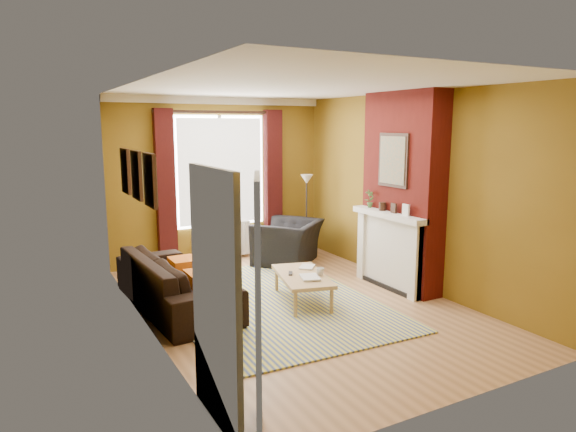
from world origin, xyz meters
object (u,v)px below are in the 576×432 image
object	(u,v)px
sofa	(175,281)
coffee_table	(302,277)
wicker_stool	(270,252)
floor_lamp	(307,192)
armchair	(288,242)

from	to	relation	value
sofa	coffee_table	xyz separation A→B (m)	(1.53, -0.64, 0.00)
coffee_table	wicker_stool	size ratio (longest dim) A/B	2.68
floor_lamp	sofa	bearing A→B (deg)	-152.72
armchair	coffee_table	size ratio (longest dim) A/B	0.88
coffee_table	floor_lamp	bearing A→B (deg)	72.80
armchair	coffee_table	xyz separation A→B (m)	(-0.79, -1.86, -0.02)
wicker_stool	floor_lamp	size ratio (longest dim) A/B	0.32
armchair	coffee_table	world-z (taller)	armchair
sofa	wicker_stool	distance (m)	2.29
sofa	wicker_stool	xyz separation A→B (m)	(1.95, 1.19, -0.11)
wicker_stool	coffee_table	bearing A→B (deg)	-103.10
sofa	floor_lamp	size ratio (longest dim) A/B	1.59
armchair	floor_lamp	bearing A→B (deg)	163.93
armchair	wicker_stool	bearing A→B (deg)	-35.99
sofa	wicker_stool	size ratio (longest dim) A/B	4.95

